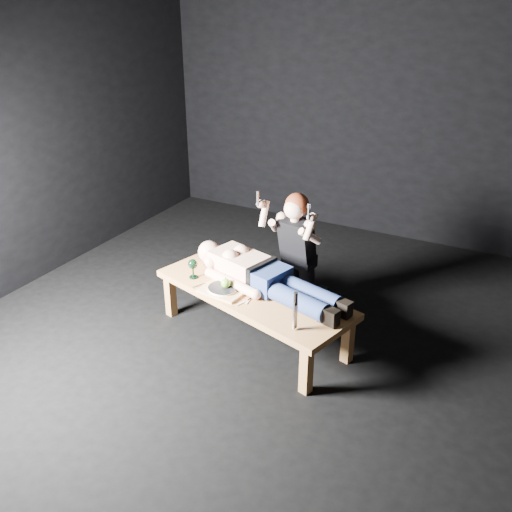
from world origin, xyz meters
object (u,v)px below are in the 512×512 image
Objects in this scene: carving_knife at (295,311)px; kneeling_woman at (301,249)px; serving_tray at (223,290)px; lying_man at (267,274)px; table at (253,314)px; goblet at (193,269)px.

kneeling_woman is at bearing 127.12° from carving_knife.
carving_knife is (0.76, -0.24, 0.15)m from serving_tray.
lying_man is 0.65m from carving_knife.
kneeling_woman reaches higher than table.
goblet is at bearing 165.60° from serving_tray.
serving_tray is at bearing -104.62° from kneeling_woman.
lying_man is 1.47× the size of kneeling_woman.
kneeling_woman is 0.99m from goblet.
kneeling_woman is 3.23× the size of serving_tray.
kneeling_woman is (0.06, 0.56, 0.01)m from lying_man.
goblet reaches higher than table.
kneeling_woman reaches higher than lying_man.
table is 0.65m from goblet.
serving_tray is 0.37m from goblet.
goblet reaches higher than serving_tray.
serving_tray is 0.81m from carving_knife.
table is 0.38m from lying_man.
kneeling_woman is (0.14, 0.65, 0.37)m from table.
lying_man is 4.75× the size of serving_tray.
carving_knife reaches higher than lying_man.
lying_man is 9.88× the size of goblet.
kneeling_woman is 3.78× the size of carving_knife.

